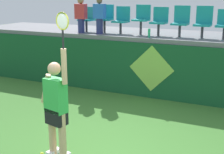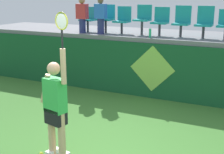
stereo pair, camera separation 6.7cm
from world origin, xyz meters
name	(u,v)px [view 2 (the right image)]	position (x,y,z in m)	size (l,w,h in m)	color
court_back_wall	(162,72)	(0.00, 3.71, 0.76)	(13.71, 0.20, 1.52)	#144C28
spectator_platform	(176,36)	(0.00, 4.91, 1.58)	(13.71, 2.51, 0.12)	slate
tennis_player	(56,105)	(-0.69, -0.20, 0.96)	(0.74, 0.34, 2.53)	white
tennis_ball	(41,154)	(-0.97, -0.32, 0.03)	(0.07, 0.07, 0.07)	#D1E533
water_bottle	(150,33)	(-0.43, 3.83, 1.76)	(0.07, 0.07, 0.25)	#26B272
stadium_chair_0	(89,18)	(-2.67, 4.40, 2.07)	(0.44, 0.42, 0.76)	#38383D
stadium_chair_1	(107,17)	(-2.04, 4.40, 2.11)	(0.44, 0.42, 0.85)	#38383D
stadium_chair_2	(123,19)	(-1.50, 4.40, 2.07)	(0.44, 0.42, 0.80)	#38383D
stadium_chair_3	(143,18)	(-0.86, 4.40, 2.13)	(0.44, 0.42, 0.86)	#38383D
stadium_chair_4	(161,20)	(-0.32, 4.40, 2.08)	(0.44, 0.42, 0.80)	#38383D
stadium_chair_5	(182,20)	(0.28, 4.41, 2.09)	(0.44, 0.42, 0.85)	#38383D
stadium_chair_6	(205,21)	(0.89, 4.41, 2.09)	(0.44, 0.42, 0.85)	#38383D
spectator_0	(101,16)	(-2.04, 4.01, 2.18)	(0.34, 0.20, 1.05)	navy
spectator_1	(82,15)	(-2.67, 4.01, 2.19)	(0.34, 0.20, 1.06)	navy
wall_signage_mount	(151,98)	(-0.26, 3.60, 0.00)	(1.27, 0.01, 1.47)	#144C28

